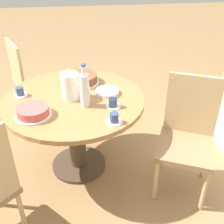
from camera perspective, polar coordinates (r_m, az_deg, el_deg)
ground_plane at (r=2.64m, az=-6.69°, el=-10.65°), size 14.00×14.00×0.00m
dining_table at (r=2.31m, az=-7.53°, el=-0.57°), size 1.12×1.12×0.71m
chair_b at (r=2.24m, az=15.06°, el=-4.69°), size 0.56×0.56×0.94m
chair_c at (r=3.07m, az=-16.01°, el=5.71°), size 0.56×0.56×0.94m
coffee_pot at (r=2.18m, az=-8.49°, el=5.48°), size 0.14×0.14×0.25m
water_bottle at (r=2.05m, az=-5.58°, el=4.60°), size 0.07×0.07×0.33m
cake_main at (r=2.44m, az=-6.08°, el=6.72°), size 0.29×0.29×0.08m
cake_second at (r=2.04m, az=-15.75°, el=0.07°), size 0.26×0.26×0.07m
cup_a at (r=1.89m, az=0.42°, el=-1.40°), size 0.11×0.11×0.07m
cup_b at (r=2.34m, az=-18.19°, el=3.82°), size 0.11×0.11×0.07m
cup_c at (r=2.07m, az=0.23°, el=1.77°), size 0.11×0.11×0.07m
plate_stack at (r=2.26m, az=-0.96°, el=4.14°), size 0.19×0.19×0.03m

